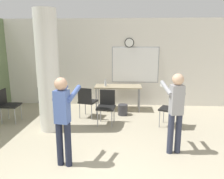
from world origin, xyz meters
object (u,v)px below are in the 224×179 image
Objects in this scene: chair_near_pillar at (47,101)px; folding_table at (118,88)px; chair_mid_room at (172,107)px; person_playing_front at (63,115)px; person_playing_side at (176,107)px; bottle_on_table at (105,83)px; chair_table_front at (106,105)px; chair_by_left_wall at (8,103)px; chair_table_left at (87,100)px.

folding_table is at bearing 26.28° from chair_near_pillar.
person_playing_front reaches higher than chair_mid_room.
person_playing_side is (3.06, -1.70, 0.39)m from chair_near_pillar.
bottle_on_table is 0.26× the size of chair_near_pillar.
chair_table_front is 1.00× the size of chair_by_left_wall.
person_playing_front is at bearing -104.21° from folding_table.
chair_table_front is 1.00× the size of chair_table_left.
chair_by_left_wall is at bearing -179.77° from chair_table_front.
chair_mid_room is at bearing -13.47° from chair_table_left.
folding_table is 0.92× the size of person_playing_front.
chair_table_front is (-0.25, -1.23, -0.18)m from folding_table.
bottle_on_table is 0.26× the size of chair_table_left.
person_playing_side is at bearing -45.27° from chair_table_front.
folding_table is at bearing 7.92° from bottle_on_table.
folding_table is 1.63× the size of chair_table_left.
chair_near_pillar is 3.52m from person_playing_side.
chair_by_left_wall is at bearing 178.52° from chair_mid_room.
bottle_on_table is 1.23m from chair_table_front.
bottle_on_table reaches higher than chair_by_left_wall.
bottle_on_table is 3.17m from person_playing_front.
chair_mid_room is 1.00× the size of chair_table_left.
chair_table_left is at bearing 11.72° from chair_by_left_wall.
folding_table is at bearing 44.76° from chair_table_left.
person_playing_side reaches higher than chair_table_left.
chair_table_left is (-0.83, -0.82, -0.18)m from folding_table.
chair_by_left_wall and chair_table_left have the same top height.
person_playing_side is (1.15, -2.65, 0.21)m from folding_table.
chair_mid_room is at bearing -7.04° from chair_near_pillar.
bottle_on_table is 0.95m from chair_table_left.
chair_near_pillar is 0.57× the size of person_playing_side.
folding_table is 2.14m from chair_near_pillar.
person_playing_side is at bearing -66.54° from folding_table.
chair_table_left is 2.72m from person_playing_side.
chair_near_pillar is at bearing -153.72° from folding_table.
person_playing_front is (2.04, -1.95, 0.39)m from chair_by_left_wall.
folding_table is 6.39× the size of bottle_on_table.
chair_mid_room is at bearing 40.08° from person_playing_front.
chair_by_left_wall is 0.57× the size of person_playing_front.
bottle_on_table is at bearing 96.28° from chair_table_front.
chair_table_left is (1.08, 0.12, 0.00)m from chair_near_pillar.
chair_table_front is 1.00× the size of chair_mid_room.
chair_near_pillar is at bearing -149.77° from bottle_on_table.
chair_table_left is at bearing -135.24° from folding_table.
chair_mid_room is (1.63, -0.12, 0.00)m from chair_table_front.
chair_table_left is at bearing 137.29° from person_playing_side.
chair_by_left_wall is 2.07m from chair_table_left.
person_playing_side is (-0.23, -1.30, 0.39)m from chair_mid_room.
person_playing_side reaches higher than chair_mid_room.
chair_mid_room is (3.29, -0.41, 0.00)m from chair_near_pillar.
person_playing_front is (-0.81, -3.19, 0.21)m from folding_table.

